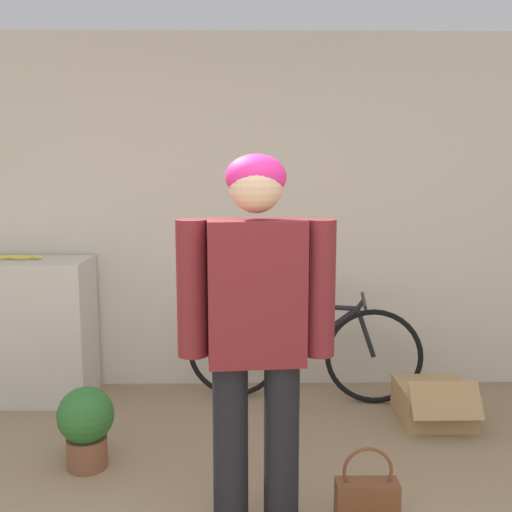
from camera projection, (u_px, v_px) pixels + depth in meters
name	position (u px, v px, depth m)	size (l,w,h in m)	color
wall_back	(238.00, 214.00, 4.43)	(8.00, 0.07, 2.60)	beige
side_shelf	(36.00, 330.00, 4.25)	(0.78, 0.48, 1.01)	beige
person	(256.00, 322.00, 2.55)	(0.67, 0.26, 1.70)	black
bicycle	(302.00, 350.00, 4.23)	(1.65, 0.46, 0.75)	black
banana	(20.00, 257.00, 4.17)	(0.34, 0.09, 0.03)	#EAD64C
handbag	(367.00, 498.00, 2.80)	(0.29, 0.11, 0.37)	brown
cardboard_box	(434.00, 403.00, 3.92)	(0.46, 0.53, 0.32)	tan
potted_plant	(86.00, 423.00, 3.28)	(0.31, 0.31, 0.46)	brown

